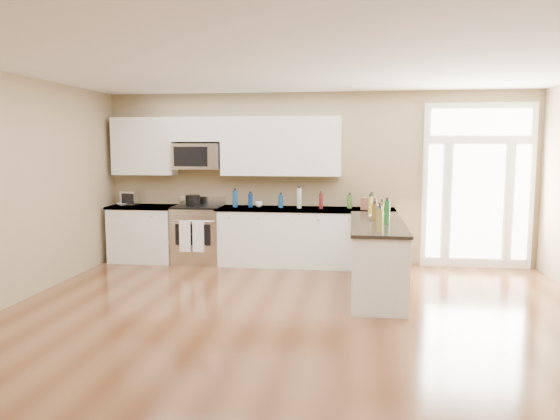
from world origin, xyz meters
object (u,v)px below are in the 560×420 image
Objects in this scene: peninsula_cabinet at (377,259)px; stockpot at (193,200)px; toaster_oven at (130,198)px; kitchen_range at (199,234)px.

stockpot is at bearing 153.04° from peninsula_cabinet.
stockpot is 0.90× the size of toaster_oven.
peninsula_cabinet is 3.20m from kitchen_range.
kitchen_range is (-2.85, 1.45, 0.04)m from peninsula_cabinet.
toaster_oven reaches higher than peninsula_cabinet.
peninsula_cabinet is 4.38m from toaster_oven.
peninsula_cabinet is 9.52× the size of stockpot.
stockpot is (-0.11, 0.05, 0.56)m from kitchen_range.
stockpot reaches higher than peninsula_cabinet.
peninsula_cabinet is 2.15× the size of kitchen_range.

